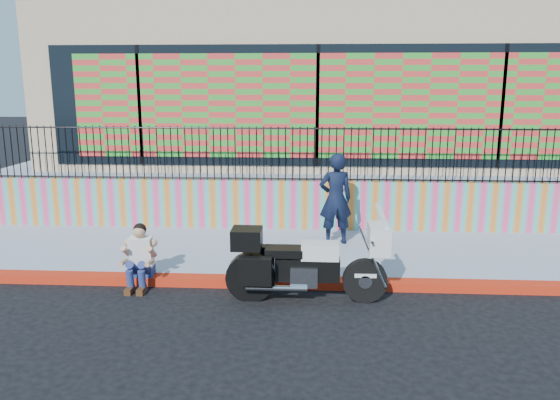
{
  "coord_description": "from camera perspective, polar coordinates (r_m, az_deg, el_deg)",
  "views": [
    {
      "loc": [
        -0.12,
        -8.74,
        3.4
      ],
      "look_at": [
        -0.7,
        1.2,
        1.25
      ],
      "focal_mm": 35.0,
      "sensor_mm": 36.0,
      "label": 1
    }
  ],
  "objects": [
    {
      "name": "ground",
      "position": [
        9.38,
        3.89,
        -9.09
      ],
      "size": [
        90.0,
        90.0,
        0.0
      ],
      "primitive_type": "plane",
      "color": "black",
      "rests_on": "ground"
    },
    {
      "name": "red_curb",
      "position": [
        9.35,
        3.9,
        -8.66
      ],
      "size": [
        16.0,
        0.3,
        0.15
      ],
      "primitive_type": "cube",
      "color": "red",
      "rests_on": "ground"
    },
    {
      "name": "sidewalk",
      "position": [
        10.91,
        3.83,
        -5.57
      ],
      "size": [
        16.0,
        3.0,
        0.15
      ],
      "primitive_type": "cube",
      "color": "#8F96AC",
      "rests_on": "ground"
    },
    {
      "name": "mural_wall",
      "position": [
        12.29,
        3.82,
        -0.52
      ],
      "size": [
        16.0,
        0.2,
        1.1
      ],
      "primitive_type": "cube",
      "color": "#F03F78",
      "rests_on": "sidewalk"
    },
    {
      "name": "metal_fence",
      "position": [
        12.09,
        3.9,
        4.81
      ],
      "size": [
        15.8,
        0.04,
        1.2
      ],
      "primitive_type": null,
      "color": "black",
      "rests_on": "mural_wall"
    },
    {
      "name": "elevated_platform",
      "position": [
        17.31,
        3.71,
        2.96
      ],
      "size": [
        16.0,
        10.0,
        1.25
      ],
      "primitive_type": "cube",
      "color": "#8F96AC",
      "rests_on": "ground"
    },
    {
      "name": "storefront_building",
      "position": [
        16.87,
        3.84,
        11.67
      ],
      "size": [
        14.0,
        8.06,
        4.0
      ],
      "color": "tan",
      "rests_on": "elevated_platform"
    },
    {
      "name": "police_motorcycle",
      "position": [
        8.62,
        2.58,
        -6.4
      ],
      "size": [
        2.51,
        0.83,
        1.56
      ],
      "color": "black",
      "rests_on": "ground"
    },
    {
      "name": "police_officer",
      "position": [
        11.12,
        5.82,
        0.13
      ],
      "size": [
        0.76,
        0.57,
        1.87
      ],
      "primitive_type": "imported",
      "rotation": [
        0.0,
        0.0,
        3.34
      ],
      "color": "black",
      "rests_on": "sidewalk"
    },
    {
      "name": "seated_man",
      "position": [
        9.49,
        -14.52,
        -6.33
      ],
      "size": [
        0.54,
        0.71,
        1.06
      ],
      "color": "navy",
      "rests_on": "ground"
    }
  ]
}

